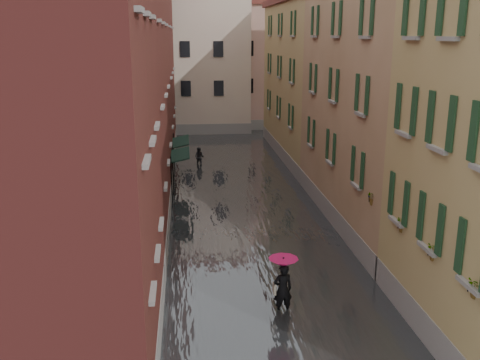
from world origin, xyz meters
TOP-DOWN VIEW (x-y plane):
  - ground at (0.00, 0.00)m, footprint 120.00×120.00m
  - floodwater at (0.00, 13.00)m, footprint 10.00×60.00m
  - building_left_near at (-7.00, -2.00)m, footprint 6.00×8.00m
  - building_left_mid at (-7.00, 9.00)m, footprint 6.00×14.00m
  - building_left_far at (-7.00, 24.00)m, footprint 6.00×16.00m
  - building_right_mid at (7.00, 9.00)m, footprint 6.00×14.00m
  - building_right_far at (7.00, 24.00)m, footprint 6.00×16.00m
  - building_end_cream at (-3.00, 38.00)m, footprint 12.00×9.00m
  - building_end_pink at (6.00, 40.00)m, footprint 10.00×9.00m
  - awning_near at (-3.48, 14.50)m, footprint 1.09×3.33m
  - awning_far at (-3.48, 18.42)m, footprint 1.09×3.38m
  - window_planters at (4.12, -0.91)m, footprint 0.59×8.43m
  - pedestrian_main at (0.07, 0.25)m, footprint 1.02×1.02m
  - pedestrian_far at (-2.17, 21.66)m, footprint 0.87×0.79m

SIDE VIEW (x-z plane):
  - ground at x=0.00m, z-range 0.00..0.00m
  - floodwater at x=0.00m, z-range 0.00..0.20m
  - pedestrian_far at x=-2.17m, z-range 0.00..1.45m
  - pedestrian_main at x=0.07m, z-range 0.23..2.29m
  - awning_near at x=-3.48m, z-range 1.07..3.87m
  - awning_far at x=-3.48m, z-range 1.08..3.88m
  - window_planters at x=4.12m, z-range 3.09..3.93m
  - building_right_far at x=7.00m, z-range 0.00..11.50m
  - building_end_pink at x=6.00m, z-range 0.00..12.00m
  - building_left_mid at x=-7.00m, z-range 0.00..12.50m
  - building_left_near at x=-7.00m, z-range 0.00..13.00m
  - building_right_mid at x=7.00m, z-range 0.00..13.00m
  - building_end_cream at x=-3.00m, z-range 0.00..13.00m
  - building_left_far at x=-7.00m, z-range 0.00..14.00m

